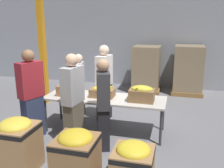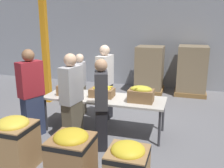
{
  "view_description": "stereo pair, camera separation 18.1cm",
  "coord_description": "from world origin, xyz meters",
  "px_view_note": "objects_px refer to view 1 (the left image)",
  "views": [
    {
      "loc": [
        1.4,
        -4.69,
        2.32
      ],
      "look_at": [
        0.09,
        0.27,
        0.97
      ],
      "focal_mm": 40.0,
      "sensor_mm": 36.0,
      "label": 1
    },
    {
      "loc": [
        1.58,
        -4.64,
        2.32
      ],
      "look_at": [
        0.09,
        0.27,
        0.97
      ],
      "focal_mm": 40.0,
      "sensor_mm": 36.0,
      "label": 2
    }
  ],
  "objects_px": {
    "banana_box_1": "(102,92)",
    "volunteer_3": "(31,95)",
    "pallet_stack_1": "(146,70)",
    "volunteer_0": "(73,101)",
    "volunteer_4": "(79,85)",
    "sorting_table": "(105,100)",
    "donation_bin_1": "(76,154)",
    "donation_bin_2": "(133,165)",
    "support_pillar": "(41,31)",
    "banana_box_0": "(68,89)",
    "donation_bin_0": "(17,143)",
    "volunteer_1": "(103,105)",
    "pallet_stack_0": "(188,70)",
    "volunteer_2": "(104,83)",
    "banana_box_2": "(142,93)"
  },
  "relations": [
    {
      "from": "volunteer_3",
      "to": "volunteer_4",
      "type": "xyz_separation_m",
      "value": [
        0.44,
        1.35,
        -0.12
      ]
    },
    {
      "from": "volunteer_0",
      "to": "volunteer_4",
      "type": "bearing_deg",
      "value": 26.65
    },
    {
      "from": "donation_bin_2",
      "to": "volunteer_2",
      "type": "bearing_deg",
      "value": 115.35
    },
    {
      "from": "donation_bin_2",
      "to": "banana_box_1",
      "type": "bearing_deg",
      "value": 119.09
    },
    {
      "from": "donation_bin_1",
      "to": "volunteer_1",
      "type": "bearing_deg",
      "value": 84.16
    },
    {
      "from": "sorting_table",
      "to": "donation_bin_0",
      "type": "height_order",
      "value": "donation_bin_0"
    },
    {
      "from": "banana_box_2",
      "to": "volunteer_4",
      "type": "relative_size",
      "value": 0.32
    },
    {
      "from": "volunteer_2",
      "to": "donation_bin_2",
      "type": "xyz_separation_m",
      "value": [
        1.1,
        -2.32,
        -0.49
      ]
    },
    {
      "from": "pallet_stack_1",
      "to": "volunteer_3",
      "type": "bearing_deg",
      "value": -114.9
    },
    {
      "from": "sorting_table",
      "to": "banana_box_0",
      "type": "distance_m",
      "value": 0.82
    },
    {
      "from": "sorting_table",
      "to": "donation_bin_1",
      "type": "height_order",
      "value": "donation_bin_1"
    },
    {
      "from": "volunteer_0",
      "to": "donation_bin_2",
      "type": "bearing_deg",
      "value": -119.43
    },
    {
      "from": "banana_box_0",
      "to": "donation_bin_0",
      "type": "distance_m",
      "value": 1.7
    },
    {
      "from": "support_pillar",
      "to": "pallet_stack_1",
      "type": "relative_size",
      "value": 2.71
    },
    {
      "from": "banana_box_0",
      "to": "banana_box_1",
      "type": "height_order",
      "value": "banana_box_0"
    },
    {
      "from": "banana_box_1",
      "to": "volunteer_3",
      "type": "distance_m",
      "value": 1.4
    },
    {
      "from": "volunteer_3",
      "to": "pallet_stack_1",
      "type": "xyz_separation_m",
      "value": [
        1.76,
        3.79,
        -0.15
      ]
    },
    {
      "from": "donation_bin_0",
      "to": "sorting_table",
      "type": "bearing_deg",
      "value": 61.99
    },
    {
      "from": "donation_bin_1",
      "to": "pallet_stack_0",
      "type": "relative_size",
      "value": 0.52
    },
    {
      "from": "volunteer_4",
      "to": "donation_bin_1",
      "type": "xyz_separation_m",
      "value": [
        0.93,
        -2.44,
        -0.34
      ]
    },
    {
      "from": "sorting_table",
      "to": "volunteer_1",
      "type": "height_order",
      "value": "volunteer_1"
    },
    {
      "from": "donation_bin_1",
      "to": "pallet_stack_1",
      "type": "height_order",
      "value": "pallet_stack_1"
    },
    {
      "from": "donation_bin_0",
      "to": "banana_box_1",
      "type": "bearing_deg",
      "value": 63.87
    },
    {
      "from": "volunteer_0",
      "to": "support_pillar",
      "type": "distance_m",
      "value": 2.92
    },
    {
      "from": "banana_box_2",
      "to": "pallet_stack_0",
      "type": "xyz_separation_m",
      "value": [
        0.97,
        3.37,
        -0.16
      ]
    },
    {
      "from": "sorting_table",
      "to": "banana_box_0",
      "type": "xyz_separation_m",
      "value": [
        -0.8,
        -0.06,
        0.18
      ]
    },
    {
      "from": "donation_bin_2",
      "to": "volunteer_1",
      "type": "bearing_deg",
      "value": 125.53
    },
    {
      "from": "sorting_table",
      "to": "donation_bin_1",
      "type": "xyz_separation_m",
      "value": [
        0.07,
        -1.7,
        -0.28
      ]
    },
    {
      "from": "donation_bin_2",
      "to": "support_pillar",
      "type": "xyz_separation_m",
      "value": [
        -3.06,
        3.06,
        1.62
      ]
    },
    {
      "from": "banana_box_0",
      "to": "volunteer_1",
      "type": "distance_m",
      "value": 1.16
    },
    {
      "from": "pallet_stack_0",
      "to": "pallet_stack_1",
      "type": "height_order",
      "value": "pallet_stack_0"
    },
    {
      "from": "banana_box_0",
      "to": "donation_bin_0",
      "type": "relative_size",
      "value": 0.46
    },
    {
      "from": "sorting_table",
      "to": "donation_bin_0",
      "type": "relative_size",
      "value": 2.89
    },
    {
      "from": "sorting_table",
      "to": "volunteer_2",
      "type": "xyz_separation_m",
      "value": [
        -0.19,
        0.62,
        0.17
      ]
    },
    {
      "from": "donation_bin_1",
      "to": "support_pillar",
      "type": "relative_size",
      "value": 0.2
    },
    {
      "from": "volunteer_4",
      "to": "pallet_stack_0",
      "type": "distance_m",
      "value": 3.67
    },
    {
      "from": "banana_box_0",
      "to": "donation_bin_1",
      "type": "distance_m",
      "value": 1.92
    },
    {
      "from": "donation_bin_1",
      "to": "donation_bin_2",
      "type": "bearing_deg",
      "value": 0.0
    },
    {
      "from": "banana_box_0",
      "to": "donation_bin_0",
      "type": "bearing_deg",
      "value": -93.82
    },
    {
      "from": "volunteer_2",
      "to": "volunteer_3",
      "type": "xyz_separation_m",
      "value": [
        -1.11,
        -1.24,
        0.01
      ]
    },
    {
      "from": "banana_box_1",
      "to": "donation_bin_2",
      "type": "xyz_separation_m",
      "value": [
        0.96,
        -1.73,
        -0.48
      ]
    },
    {
      "from": "sorting_table",
      "to": "banana_box_1",
      "type": "distance_m",
      "value": 0.17
    },
    {
      "from": "sorting_table",
      "to": "pallet_stack_1",
      "type": "bearing_deg",
      "value": 81.82
    },
    {
      "from": "support_pillar",
      "to": "pallet_stack_0",
      "type": "bearing_deg",
      "value": 26.77
    },
    {
      "from": "banana_box_0",
      "to": "volunteer_2",
      "type": "xyz_separation_m",
      "value": [
        0.6,
        0.68,
        -0.01
      ]
    },
    {
      "from": "banana_box_0",
      "to": "pallet_stack_0",
      "type": "bearing_deg",
      "value": 53.1
    },
    {
      "from": "donation_bin_2",
      "to": "banana_box_2",
      "type": "bearing_deg",
      "value": 94.72
    },
    {
      "from": "volunteer_1",
      "to": "donation_bin_0",
      "type": "height_order",
      "value": "volunteer_1"
    },
    {
      "from": "volunteer_2",
      "to": "support_pillar",
      "type": "relative_size",
      "value": 0.44
    },
    {
      "from": "banana_box_1",
      "to": "volunteer_3",
      "type": "bearing_deg",
      "value": -152.56
    }
  ]
}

